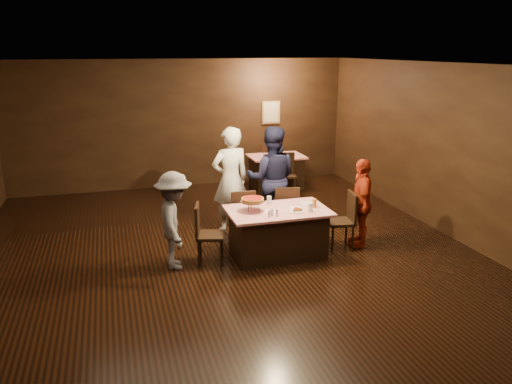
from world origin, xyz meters
TOP-DOWN VIEW (x-y plane):
  - room at (0.00, 0.01)m, footprint 10.00×10.04m
  - main_table at (0.79, 0.31)m, footprint 1.60×1.00m
  - back_table at (2.09, 4.20)m, footprint 1.30×0.90m
  - chair_far_left at (0.39, 1.06)m, footprint 0.44×0.44m
  - chair_far_right at (1.19, 1.06)m, footprint 0.49×0.49m
  - chair_end_left at (-0.31, 0.31)m, footprint 0.51×0.51m
  - chair_end_right at (1.89, 0.31)m, footprint 0.48×0.48m
  - chair_back_near at (2.09, 3.50)m, footprint 0.50×0.50m
  - chair_back_far at (2.09, 4.80)m, footprint 0.46×0.46m
  - diner_white_jacket at (0.34, 1.62)m, footprint 0.76×0.57m
  - diner_navy_hoodie at (1.08, 1.51)m, footprint 1.11×0.97m
  - diner_grey_knit at (-0.85, 0.31)m, footprint 0.62×1.00m
  - diner_red_shirt at (2.27, 0.33)m, footprint 0.66×0.95m
  - pizza_stand at (0.39, 0.36)m, footprint 0.38×0.38m
  - plate_with_slice at (1.04, 0.13)m, footprint 0.25×0.25m
  - plate_empty at (1.34, 0.46)m, footprint 0.25×0.25m
  - glass_front_right at (1.24, 0.06)m, footprint 0.08×0.08m
  - glass_amber at (1.39, 0.26)m, footprint 0.08×0.08m
  - glass_back at (0.74, 0.61)m, footprint 0.08×0.08m
  - condiments at (0.61, 0.02)m, footprint 0.17×0.10m
  - napkin_center at (1.09, 0.31)m, footprint 0.19×0.19m
  - napkin_left at (0.64, 0.26)m, footprint 0.21×0.21m

SIDE VIEW (x-z plane):
  - main_table at x=0.79m, z-range 0.00..0.77m
  - back_table at x=2.09m, z-range 0.00..0.77m
  - chair_far_left at x=0.39m, z-range 0.00..0.95m
  - chair_far_right at x=1.19m, z-range 0.00..0.95m
  - chair_end_left at x=-0.31m, z-range 0.00..0.95m
  - chair_end_right at x=1.89m, z-range 0.00..0.95m
  - chair_back_near at x=2.09m, z-range 0.00..0.95m
  - chair_back_far at x=2.09m, z-range 0.00..0.95m
  - diner_grey_knit at x=-0.85m, z-range 0.00..1.49m
  - diner_red_shirt at x=2.27m, z-range 0.00..1.50m
  - napkin_center at x=1.09m, z-range 0.77..0.78m
  - napkin_left at x=0.64m, z-range 0.77..0.78m
  - plate_empty at x=1.34m, z-range 0.77..0.78m
  - plate_with_slice at x=1.04m, z-range 0.76..0.83m
  - condiments at x=0.61m, z-range 0.77..0.87m
  - glass_front_right at x=1.24m, z-range 0.77..0.91m
  - glass_amber at x=1.39m, z-range 0.77..0.91m
  - glass_back at x=0.74m, z-range 0.77..0.91m
  - pizza_stand at x=0.39m, z-range 0.84..1.06m
  - diner_navy_hoodie at x=1.08m, z-range 0.00..1.91m
  - diner_white_jacket at x=0.34m, z-range 0.00..1.92m
  - room at x=0.00m, z-range 0.63..3.65m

